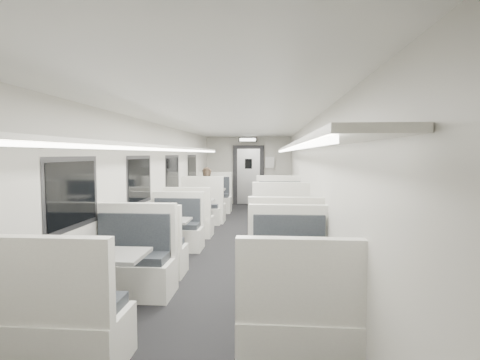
% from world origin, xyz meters
% --- Properties ---
extents(room, '(3.24, 12.24, 2.64)m').
position_xyz_m(room, '(0.00, 0.00, 1.20)').
color(room, black).
rests_on(room, ground).
extents(booth_left_a, '(1.13, 2.29, 1.22)m').
position_xyz_m(booth_left_a, '(-1.00, 3.25, 0.41)').
color(booth_left_a, silver).
rests_on(booth_left_a, room).
extents(booth_left_b, '(1.01, 2.04, 1.09)m').
position_xyz_m(booth_left_b, '(-1.00, 1.44, 0.36)').
color(booth_left_b, silver).
rests_on(booth_left_b, room).
extents(booth_left_c, '(0.99, 2.01, 1.07)m').
position_xyz_m(booth_left_c, '(-1.00, -1.19, 0.36)').
color(booth_left_c, silver).
rests_on(booth_left_c, room).
extents(booth_left_d, '(1.07, 2.16, 1.16)m').
position_xyz_m(booth_left_d, '(-1.00, -3.54, 0.39)').
color(booth_left_d, silver).
rests_on(booth_left_d, room).
extents(booth_right_a, '(1.03, 2.10, 1.12)m').
position_xyz_m(booth_right_a, '(1.00, 3.35, 0.38)').
color(booth_right_a, silver).
rests_on(booth_right_a, room).
extents(booth_right_b, '(1.16, 2.35, 1.26)m').
position_xyz_m(booth_right_b, '(1.00, 0.95, 0.42)').
color(booth_right_b, silver).
rests_on(booth_right_b, room).
extents(booth_right_c, '(1.10, 2.24, 1.20)m').
position_xyz_m(booth_right_c, '(1.00, -1.02, 0.40)').
color(booth_right_c, silver).
rests_on(booth_right_c, room).
extents(booth_right_d, '(1.04, 2.12, 1.13)m').
position_xyz_m(booth_right_d, '(1.00, -3.35, 0.38)').
color(booth_right_d, silver).
rests_on(booth_right_d, room).
extents(passenger, '(0.56, 0.40, 1.46)m').
position_xyz_m(passenger, '(-0.88, 2.36, 0.73)').
color(passenger, black).
rests_on(passenger, room).
extents(window_a, '(0.02, 1.18, 0.84)m').
position_xyz_m(window_a, '(-1.49, 3.40, 1.35)').
color(window_a, black).
rests_on(window_a, room).
extents(window_b, '(0.02, 1.18, 0.84)m').
position_xyz_m(window_b, '(-1.49, 1.20, 1.35)').
color(window_b, black).
rests_on(window_b, room).
extents(window_c, '(0.02, 1.18, 0.84)m').
position_xyz_m(window_c, '(-1.49, -1.00, 1.35)').
color(window_c, black).
rests_on(window_c, room).
extents(window_d, '(0.02, 1.18, 0.84)m').
position_xyz_m(window_d, '(-1.49, -3.20, 1.35)').
color(window_d, black).
rests_on(window_d, room).
extents(luggage_rack_left, '(0.46, 10.40, 0.09)m').
position_xyz_m(luggage_rack_left, '(-1.24, -0.30, 1.92)').
color(luggage_rack_left, silver).
rests_on(luggage_rack_left, room).
extents(luggage_rack_right, '(0.46, 10.40, 0.09)m').
position_xyz_m(luggage_rack_right, '(1.24, -0.30, 1.92)').
color(luggage_rack_right, silver).
rests_on(luggage_rack_right, room).
extents(vestibule_door, '(1.10, 0.13, 2.10)m').
position_xyz_m(vestibule_door, '(0.00, 5.93, 1.04)').
color(vestibule_door, black).
rests_on(vestibule_door, room).
extents(exit_sign, '(0.62, 0.12, 0.16)m').
position_xyz_m(exit_sign, '(0.00, 5.44, 2.28)').
color(exit_sign, black).
rests_on(exit_sign, room).
extents(wall_notice, '(0.32, 0.02, 0.40)m').
position_xyz_m(wall_notice, '(0.75, 5.92, 1.50)').
color(wall_notice, white).
rests_on(wall_notice, room).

